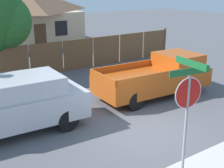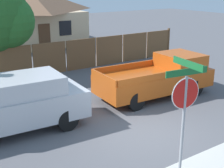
# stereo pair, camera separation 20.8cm
# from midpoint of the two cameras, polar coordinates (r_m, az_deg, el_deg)

# --- Properties ---
(ground_plane) EXTENTS (80.00, 80.00, 0.00)m
(ground_plane) POSITION_cam_midpoint_polar(r_m,az_deg,el_deg) (10.76, 5.60, -8.56)
(ground_plane) COLOR #56565B
(wooden_fence) EXTENTS (13.92, 0.12, 1.85)m
(wooden_fence) POSITION_cam_midpoint_polar(r_m,az_deg,el_deg) (18.27, -6.48, 5.42)
(wooden_fence) COLOR brown
(wooden_fence) RESTS_ON ground
(house) EXTENTS (8.21, 6.68, 4.58)m
(house) POSITION_cam_midpoint_polar(r_m,az_deg,el_deg) (26.40, -16.05, 11.97)
(house) COLOR beige
(house) RESTS_ON ground
(red_suv) EXTENTS (4.63, 2.14, 1.89)m
(red_suv) POSITION_cam_midpoint_polar(r_m,az_deg,el_deg) (10.78, -17.63, -3.39)
(red_suv) COLOR #B7B7BC
(red_suv) RESTS_ON ground
(orange_pickup) EXTENTS (5.32, 2.33, 1.77)m
(orange_pickup) POSITION_cam_midpoint_polar(r_m,az_deg,el_deg) (13.91, 7.86, 1.36)
(orange_pickup) COLOR #B74C14
(orange_pickup) RESTS_ON ground
(stop_sign) EXTENTS (1.08, 0.98, 3.23)m
(stop_sign) POSITION_cam_midpoint_polar(r_m,az_deg,el_deg) (7.13, 12.81, -3.61)
(stop_sign) COLOR gray
(stop_sign) RESTS_ON ground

